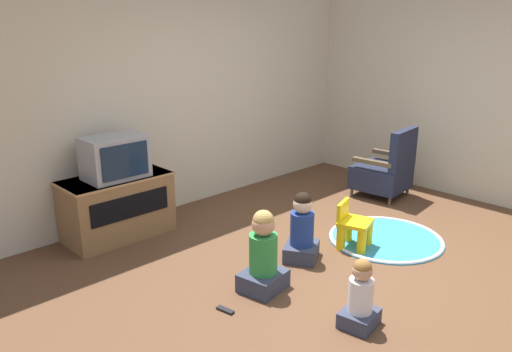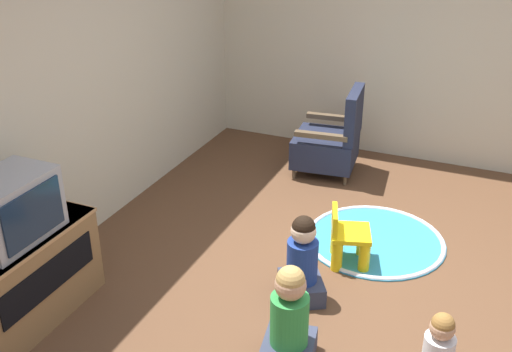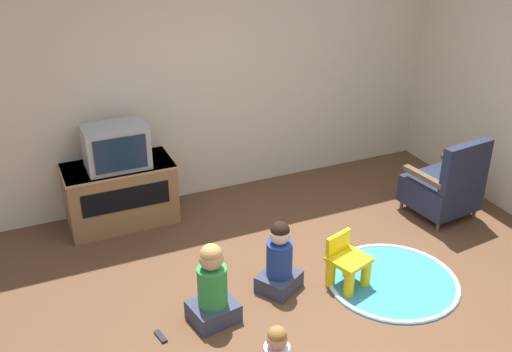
# 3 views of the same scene
# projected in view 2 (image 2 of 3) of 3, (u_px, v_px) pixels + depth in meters

# --- Properties ---
(ground_plane) EXTENTS (30.00, 30.00, 0.00)m
(ground_plane) POSITION_uv_depth(u_px,v_px,m) (368.00, 297.00, 4.30)
(ground_plane) COLOR brown
(wall_back) EXTENTS (5.71, 0.12, 2.66)m
(wall_back) POSITION_uv_depth(u_px,v_px,m) (55.00, 83.00, 4.47)
(wall_back) COLOR beige
(wall_back) RESTS_ON ground_plane
(wall_right) EXTENTS (0.12, 5.51, 2.66)m
(wall_right) POSITION_uv_depth(u_px,v_px,m) (470.00, 37.00, 5.81)
(wall_right) COLOR beige
(wall_right) RESTS_ON ground_plane
(tv_cabinet) EXTENTS (1.07, 0.56, 0.64)m
(tv_cabinet) POSITION_uv_depth(u_px,v_px,m) (18.00, 276.00, 3.96)
(tv_cabinet) COLOR brown
(tv_cabinet) RESTS_ON ground_plane
(television) EXTENTS (0.60, 0.40, 0.42)m
(television) POSITION_uv_depth(u_px,v_px,m) (9.00, 209.00, 3.72)
(television) COLOR #939399
(television) RESTS_ON tv_cabinet
(black_armchair) EXTENTS (0.67, 0.68, 0.89)m
(black_armchair) POSITION_uv_depth(u_px,v_px,m) (331.00, 142.00, 6.04)
(black_armchair) COLOR brown
(black_armchair) RESTS_ON ground_plane
(yellow_kid_chair) EXTENTS (0.38, 0.37, 0.46)m
(yellow_kid_chair) POSITION_uv_depth(u_px,v_px,m) (348.00, 240.00, 4.61)
(yellow_kid_chair) COLOR yellow
(yellow_kid_chair) RESTS_ON ground_plane
(play_mat) EXTENTS (1.15, 1.15, 0.04)m
(play_mat) POSITION_uv_depth(u_px,v_px,m) (375.00, 240.00, 4.97)
(play_mat) COLOR teal
(play_mat) RESTS_ON ground_plane
(child_watching_left) EXTENTS (0.40, 0.37, 0.70)m
(child_watching_left) POSITION_uv_depth(u_px,v_px,m) (289.00, 323.00, 3.59)
(child_watching_left) COLOR #33384C
(child_watching_left) RESTS_ON ground_plane
(child_watching_center) EXTENTS (0.44, 0.42, 0.66)m
(child_watching_center) POSITION_uv_depth(u_px,v_px,m) (302.00, 263.00, 4.18)
(child_watching_center) COLOR #33384C
(child_watching_center) RESTS_ON ground_plane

